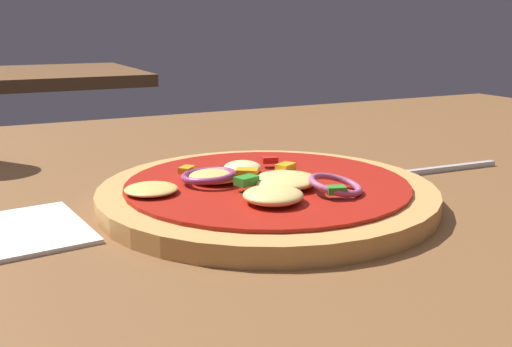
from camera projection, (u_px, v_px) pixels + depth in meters
name	position (u px, v px, depth m)	size (l,w,h in m)	color
dining_table	(244.00, 223.00, 0.48)	(1.49, 0.95, 0.03)	brown
pizza	(266.00, 192.00, 0.47)	(0.27, 0.27, 0.03)	tan
fork	(416.00, 172.00, 0.56)	(0.18, 0.02, 0.01)	silver
background_table	(13.00, 78.00, 1.74)	(0.71, 0.55, 0.03)	brown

